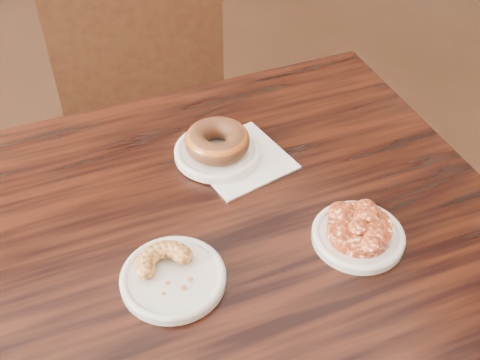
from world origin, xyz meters
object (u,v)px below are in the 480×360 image
chair_far (136,81)px  apple_fritter (360,227)px  cruller_fragment (172,270)px  cafe_table (250,359)px  glazed_donut (217,141)px

chair_far → apple_fritter: size_ratio=6.73×
apple_fritter → cruller_fragment: apple_fritter is taller
cafe_table → glazed_donut: size_ratio=7.27×
cruller_fragment → cafe_table: bearing=11.8°
glazed_donut → cruller_fragment: (-0.17, -0.22, -0.01)m
apple_fritter → cruller_fragment: bearing=169.3°
cafe_table → apple_fritter: 0.43m
cafe_table → cruller_fragment: size_ratio=8.45×
apple_fritter → cruller_fragment: size_ratio=1.36×
apple_fritter → glazed_donut: bearing=111.7°
apple_fritter → cruller_fragment: (-0.28, 0.05, -0.00)m
cafe_table → chair_far: (0.10, 0.93, 0.08)m
apple_fritter → chair_far: bearing=92.0°
cafe_table → apple_fritter: size_ratio=6.21×
chair_far → cafe_table: bearing=94.2°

